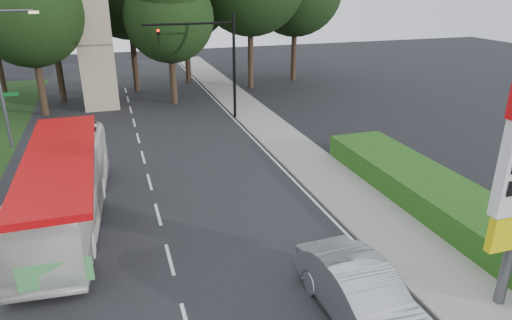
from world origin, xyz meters
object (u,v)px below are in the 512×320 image
object	(u,v)px
transit_bus	(64,190)
sedan_silver	(362,295)
streetlight_signs	(1,73)
monument	(95,40)
traffic_signal_mast	(215,53)

from	to	relation	value
transit_bus	sedan_silver	distance (m)	12.07
streetlight_signs	monument	bearing A→B (deg)	58.03
monument	sedan_silver	size ratio (longest dim) A/B	1.92
traffic_signal_mast	transit_bus	size ratio (longest dim) A/B	0.67
traffic_signal_mast	streetlight_signs	distance (m)	12.83
streetlight_signs	sedan_silver	size ratio (longest dim) A/B	1.53
streetlight_signs	sedan_silver	world-z (taller)	streetlight_signs
transit_bus	sedan_silver	world-z (taller)	transit_bus
monument	streetlight_signs	bearing A→B (deg)	-121.97
streetlight_signs	transit_bus	bearing A→B (deg)	-71.77
streetlight_signs	transit_bus	world-z (taller)	streetlight_signs
monument	transit_bus	distance (m)	18.98
transit_bus	sedan_silver	xyz separation A→B (m)	(8.33, -8.70, -0.63)
traffic_signal_mast	sedan_silver	bearing A→B (deg)	-92.28
streetlight_signs	sedan_silver	xyz separation A→B (m)	(11.82, -19.29, -3.58)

